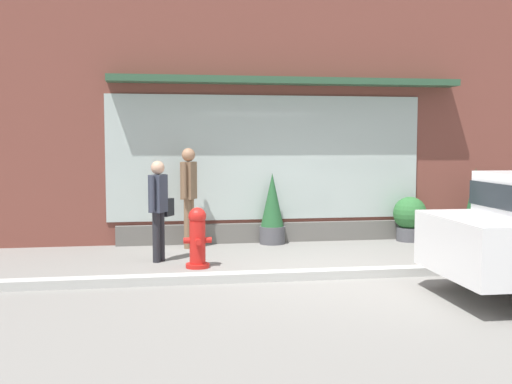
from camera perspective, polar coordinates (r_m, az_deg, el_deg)
The scene contains 9 objects.
ground_plane at distance 8.96m, azimuth 6.70°, elevation -7.52°, with size 60.00×60.00×0.00m, color gray.
curb_strip at distance 8.76m, azimuth 7.06°, elevation -7.41°, with size 14.00×0.24×0.12m, color #B2B2AD.
storefront at distance 11.86m, azimuth 2.54°, elevation 7.08°, with size 14.00×0.81×4.85m.
fire_hydrant at distance 9.36m, azimuth -5.37°, elevation -4.16°, with size 0.42×0.39×0.90m.
pedestrian_with_handbag at distance 9.86m, azimuth -8.85°, elevation -1.11°, with size 0.41×0.55×1.58m.
pedestrian_passerby at distance 11.01m, azimuth -6.16°, elevation 0.24°, with size 0.31×0.42×1.76m.
potted_plant_corner_tall at distance 11.44m, azimuth 1.49°, elevation -1.65°, with size 0.47×0.47×1.30m.
potted_plant_window_right at distance 12.59m, azimuth 19.37°, elevation -1.18°, with size 0.43×0.43×1.37m.
potted_plant_near_hydrant at distance 12.12m, azimuth 13.87°, elevation -2.27°, with size 0.63×0.63×0.84m.
Camera 1 is at (-2.41, -8.42, 1.90)m, focal length 43.79 mm.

